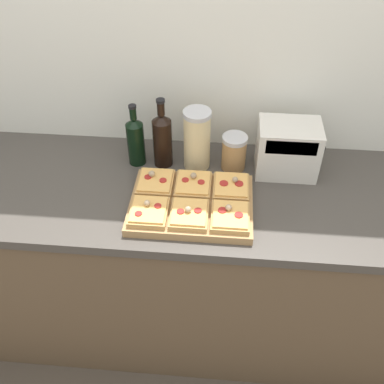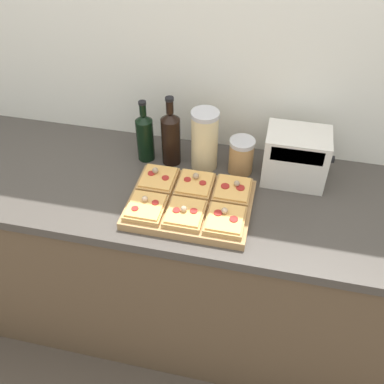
{
  "view_description": "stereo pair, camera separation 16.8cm",
  "coord_description": "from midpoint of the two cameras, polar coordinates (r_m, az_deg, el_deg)",
  "views": [
    {
      "loc": [
        0.16,
        -1.01,
        2.09
      ],
      "look_at": [
        0.05,
        0.24,
        0.97
      ],
      "focal_mm": 42.0,
      "sensor_mm": 36.0,
      "label": 1
    },
    {
      "loc": [
        0.33,
        -0.98,
        2.09
      ],
      "look_at": [
        0.05,
        0.24,
        0.97
      ],
      "focal_mm": 42.0,
      "sensor_mm": 36.0,
      "label": 2
    }
  ],
  "objects": [
    {
      "name": "pizza_slice_back_center",
      "position": [
        1.72,
        -2.64,
        0.88
      ],
      "size": [
        0.14,
        0.15,
        0.05
      ],
      "color": "tan",
      "rests_on": "cutting_board"
    },
    {
      "name": "grain_jar_tall",
      "position": [
        1.81,
        -2.03,
        6.59
      ],
      "size": [
        0.11,
        0.11,
        0.26
      ],
      "color": "beige",
      "rests_on": "kitchen_counter"
    },
    {
      "name": "pizza_slice_front_center",
      "position": [
        1.61,
        -3.35,
        -2.93
      ],
      "size": [
        0.14,
        0.15,
        0.05
      ],
      "color": "tan",
      "rests_on": "cutting_board"
    },
    {
      "name": "pizza_slice_front_right",
      "position": [
        1.59,
        1.87,
        -3.24
      ],
      "size": [
        0.14,
        0.15,
        0.05
      ],
      "color": "tan",
      "rests_on": "cutting_board"
    },
    {
      "name": "kitchen_counter",
      "position": [
        2.11,
        -3.55,
        -9.06
      ],
      "size": [
        2.63,
        0.67,
        0.92
      ],
      "color": "brown",
      "rests_on": "ground_plane"
    },
    {
      "name": "wine_bottle",
      "position": [
        1.84,
        -6.42,
        6.64
      ],
      "size": [
        0.08,
        0.08,
        0.31
      ],
      "color": "black",
      "rests_on": "kitchen_counter"
    },
    {
      "name": "toaster_oven",
      "position": [
        1.82,
        9.49,
        5.35
      ],
      "size": [
        0.27,
        0.18,
        0.22
      ],
      "color": "beige",
      "rests_on": "kitchen_counter"
    },
    {
      "name": "pizza_slice_back_right",
      "position": [
        1.71,
        2.23,
        0.59
      ],
      "size": [
        0.14,
        0.15,
        0.05
      ],
      "color": "tan",
      "rests_on": "cutting_board"
    },
    {
      "name": "olive_oil_bottle",
      "position": [
        1.87,
        -9.76,
        6.43
      ],
      "size": [
        0.07,
        0.07,
        0.27
      ],
      "color": "black",
      "rests_on": "kitchen_counter"
    },
    {
      "name": "ground_plane",
      "position": [
        2.33,
        -4.18,
        -22.41
      ],
      "size": [
        12.0,
        12.0,
        0.0
      ],
      "primitive_type": "plane",
      "color": "#4C4238"
    },
    {
      "name": "cutting_board",
      "position": [
        1.68,
        -2.94,
        -1.73
      ],
      "size": [
        0.46,
        0.34,
        0.03
      ],
      "primitive_type": "cube",
      "color": "#A37A4C",
      "rests_on": "kitchen_counter"
    },
    {
      "name": "grain_jar_short",
      "position": [
        1.84,
        2.74,
        4.97
      ],
      "size": [
        0.1,
        0.1,
        0.15
      ],
      "color": "#AD7F4C",
      "rests_on": "kitchen_counter"
    },
    {
      "name": "pizza_slice_front_left",
      "position": [
        1.63,
        -8.46,
        -2.58
      ],
      "size": [
        0.14,
        0.15,
        0.05
      ],
      "color": "tan",
      "rests_on": "cutting_board"
    },
    {
      "name": "wall_back",
      "position": [
        1.89,
        -3.08,
        15.1
      ],
      "size": [
        6.0,
        0.06,
        2.5
      ],
      "color": "silver",
      "rests_on": "ground_plane"
    },
    {
      "name": "pizza_slice_back_left",
      "position": [
        1.75,
        -7.42,
        1.15
      ],
      "size": [
        0.14,
        0.15,
        0.05
      ],
      "color": "tan",
      "rests_on": "cutting_board"
    }
  ]
}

